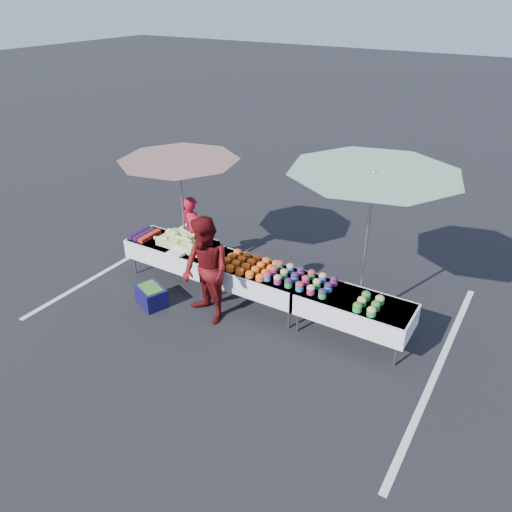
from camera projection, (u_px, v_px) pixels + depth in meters
The scene contains 17 objects.
ground at pixel (256, 305), 8.93m from camera, with size 80.00×80.00×0.00m, color black.
stripe_left at pixel (126, 260), 10.40m from camera, with size 0.10×5.00×0.00m, color silver.
stripe_right at pixel (438, 368), 7.46m from camera, with size 0.10×5.00×0.00m, color silver.
table_left at pixel (175, 252), 9.48m from camera, with size 1.86×0.81×0.75m.
table_center at pixel (256, 277), 8.65m from camera, with size 1.86×0.81×0.75m.
table_right at pixel (354, 308), 7.83m from camera, with size 1.86×0.81×0.75m.
berry_punnets at pixel (144, 234), 9.66m from camera, with size 0.40×0.54×0.08m.
corn_pile at pixel (186, 242), 9.28m from camera, with size 1.16×0.57×0.26m.
plastic_bags at pixel (177, 253), 9.03m from camera, with size 0.30×0.25×0.05m, color white.
carrot_bowls at pixel (248, 264), 8.61m from camera, with size 0.95×0.69×0.11m.
potato_cups at pixel (300, 278), 8.14m from camera, with size 1.14×0.58×0.16m.
bean_baskets at pixel (369, 303), 7.52m from camera, with size 0.36×0.50×0.15m.
vendor at pixel (192, 233), 9.82m from camera, with size 0.55×0.36×1.51m, color #A2122B.
customer at pixel (206, 271), 8.16m from camera, with size 0.90×0.70×1.85m, color #5C0D10.
umbrella_left at pixel (180, 170), 9.10m from camera, with size 2.59×2.59×2.29m.
umbrella_right at pixel (373, 186), 7.37m from camera, with size 2.96×2.96×2.68m.
storage_bin at pixel (151, 296), 8.86m from camera, with size 0.65×0.57×0.36m.
Camera 1 is at (3.89, -6.32, 5.05)m, focal length 35.00 mm.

